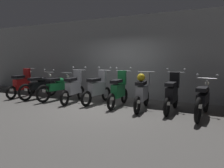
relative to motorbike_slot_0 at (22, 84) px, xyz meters
The scene contains 11 objects.
ground_plane 3.94m from the motorbike_slot_0, ahead, with size 80.00×80.00×0.00m, color #565451.
back_wall 4.51m from the motorbike_slot_0, 26.90° to the left, with size 16.00×0.30×3.27m, color gray.
motorbike_slot_0 is the anchor object (origin of this frame).
motorbike_slot_1 0.88m from the motorbike_slot_0, ahead, with size 0.59×1.95×1.15m.
motorbike_slot_2 1.75m from the motorbike_slot_0, ahead, with size 0.56×1.95×1.03m.
motorbike_slot_3 2.60m from the motorbike_slot_0, ahead, with size 0.59×1.68×1.29m.
motorbike_slot_4 3.49m from the motorbike_slot_0, ahead, with size 0.59×1.68×1.29m.
motorbike_slot_5 4.34m from the motorbike_slot_0, ahead, with size 0.59×1.68×1.29m.
motorbike_slot_6 5.20m from the motorbike_slot_0, ahead, with size 0.56×1.68×1.18m.
motorbike_slot_7 6.07m from the motorbike_slot_0, ahead, with size 0.59×1.68×1.29m.
motorbike_slot_8 6.94m from the motorbike_slot_0, ahead, with size 0.59×1.95×1.15m.
Camera 1 is at (3.35, -5.86, 1.58)m, focal length 33.65 mm.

